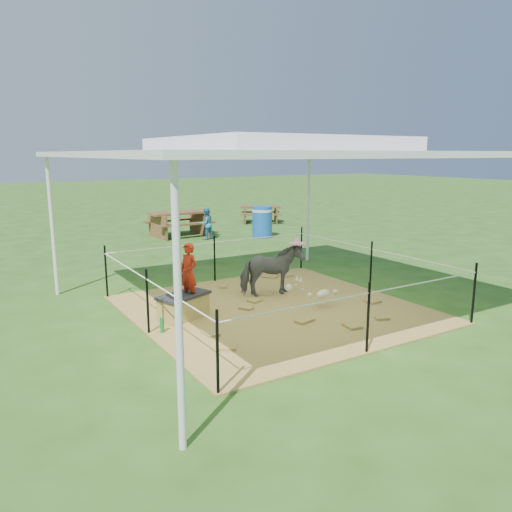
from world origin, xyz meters
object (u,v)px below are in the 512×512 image
woman (188,267)px  straw_bale (184,307)px  pony (271,270)px  trash_barrel (262,222)px  foal (323,292)px  picnic_table_near (179,224)px  distant_person (206,224)px  green_bottle (162,325)px  picnic_table_far (260,214)px

woman → straw_bale: bearing=-111.6°
woman → pony: 1.90m
woman → trash_barrel: (5.36, 6.27, -0.38)m
pony → foal: size_ratio=1.23×
woman → picnic_table_near: size_ratio=0.50×
pony → picnic_table_near: pony is taller
picnic_table_near → distant_person: distant_person is taller
trash_barrel → woman: bearing=-130.5°
trash_barrel → picnic_table_near: 2.72m
straw_bale → picnic_table_near: size_ratio=0.42×
green_bottle → picnic_table_near: (3.82, 8.32, 0.26)m
green_bottle → straw_bale: bearing=39.3°
straw_bale → picnic_table_far: picnic_table_far is taller
trash_barrel → straw_bale: bearing=-131.1°
pony → trash_barrel: (3.53, 5.91, -0.02)m
woman → foal: size_ratio=1.04×
pony → picnic_table_far: (5.33, 8.88, -0.19)m
picnic_table_near → picnic_table_far: bearing=15.8°
trash_barrel → picnic_table_near: bearing=143.8°
woman → picnic_table_far: (7.16, 9.24, -0.55)m
green_bottle → distant_person: size_ratio=0.22×
woman → pony: woman is taller
picnic_table_near → woman: bearing=-115.1°
picnic_table_near → foal: bearing=-99.5°
pony → distant_person: pony is taller
pony → distant_person: bearing=-4.7°
foal → distant_person: (1.42, 7.53, 0.21)m
green_bottle → distant_person: distant_person is taller
green_bottle → pony: pony is taller
straw_bale → picnic_table_far: bearing=51.8°
woman → picnic_table_far: 11.70m
trash_barrel → distant_person: size_ratio=1.00×
picnic_table_far → distant_person: distant_person is taller
pony → trash_barrel: bearing=-20.0°
straw_bale → pony: size_ratio=0.70×
foal → distant_person: distant_person is taller
straw_bale → picnic_table_far: size_ratio=0.52×
foal → distant_person: bearing=56.0°
woman → distant_person: (3.63, 6.82, -0.37)m
straw_bale → trash_barrel: bearing=48.9°
green_bottle → picnic_table_far: picnic_table_far is taller
foal → trash_barrel: trash_barrel is taller
foal → trash_barrel: (3.15, 6.97, 0.21)m
green_bottle → trash_barrel: (6.01, 6.72, 0.36)m
picnic_table_near → picnic_table_far: (3.99, 1.37, -0.08)m
pony → foal: 1.15m
woman → green_bottle: woman is taller
picnic_table_far → green_bottle: bearing=-99.3°
green_bottle → trash_barrel: size_ratio=0.23×
trash_barrel → foal: bearing=-114.3°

